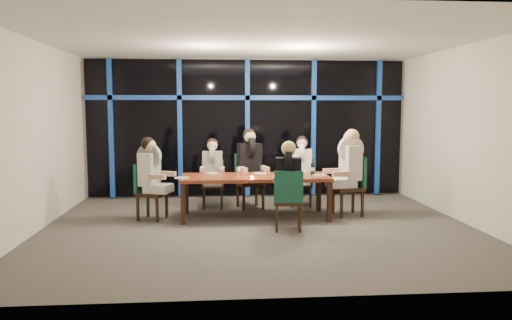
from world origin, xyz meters
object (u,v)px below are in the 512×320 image
object	(u,v)px
chair_end_right	(353,183)
chair_far_left	(213,181)
chair_far_mid	(249,178)
chair_far_right	(302,179)
diner_far_left	(212,163)
water_pitcher	(294,172)
diner_far_mid	(250,157)
diner_end_left	(151,166)
chair_end_left	(147,188)
diner_far_right	(302,161)
diner_near_mid	(288,172)
dining_table	(255,179)
diner_end_right	(348,160)
chair_near_mid	(288,197)
wine_bottle	(313,169)

from	to	relation	value
chair_end_right	chair_far_left	bearing A→B (deg)	-119.09
chair_far_mid	chair_far_right	distance (m)	1.07
diner_far_left	water_pitcher	xyz separation A→B (m)	(1.43, -1.09, -0.05)
diner_far_mid	diner_end_left	xyz separation A→B (m)	(-1.77, -0.86, -0.06)
chair_end_left	diner_far_left	size ratio (longest dim) A/B	1.09
chair_far_left	chair_end_right	xyz separation A→B (m)	(2.53, -0.93, 0.08)
diner_far_mid	diner_far_right	bearing A→B (deg)	-9.46
chair_far_left	diner_end_left	size ratio (longest dim) A/B	0.97
diner_far_right	chair_end_left	bearing A→B (deg)	-151.08
chair_far_left	chair_end_right	world-z (taller)	chair_end_right
chair_far_left	diner_near_mid	distance (m)	2.31
dining_table	diner_end_right	bearing A→B (deg)	1.04
chair_end_right	diner_far_mid	world-z (taller)	diner_far_mid
chair_far_right	chair_near_mid	distance (m)	2.11
dining_table	chair_near_mid	size ratio (longest dim) A/B	2.67
diner_end_left	water_pitcher	world-z (taller)	diner_end_left
chair_far_right	diner_far_mid	world-z (taller)	diner_far_mid
chair_far_mid	diner_end_right	bearing A→B (deg)	-41.40
chair_far_mid	chair_end_right	size ratio (longest dim) A/B	0.99
chair_far_right	wine_bottle	distance (m)	1.08
diner_far_mid	diner_end_right	xyz separation A→B (m)	(1.72, -0.80, 0.01)
diner_end_right	diner_near_mid	bearing A→B (deg)	-60.50
chair_near_mid	diner_near_mid	world-z (taller)	diner_near_mid
diner_near_mid	wine_bottle	bearing A→B (deg)	-115.17
chair_far_mid	chair_end_left	distance (m)	2.05
dining_table	diner_far_left	size ratio (longest dim) A/B	2.88
chair_far_right	chair_end_left	xyz separation A→B (m)	(-2.89, -1.00, 0.02)
chair_far_right	diner_far_right	xyz separation A→B (m)	(-0.02, -0.08, 0.38)
chair_far_right	diner_end_left	size ratio (longest dim) A/B	0.99
dining_table	diner_far_left	world-z (taller)	diner_far_left
chair_far_mid	diner_far_mid	distance (m)	0.43
diner_end_right	diner_near_mid	size ratio (longest dim) A/B	1.10
chair_far_right	chair_far_left	bearing A→B (deg)	-168.07
dining_table	chair_far_right	size ratio (longest dim) A/B	2.74
chair_far_right	diner_near_mid	xyz separation A→B (m)	(-0.56, -1.94, 0.40)
diner_far_mid	chair_end_right	bearing A→B (deg)	-37.91
chair_end_left	diner_near_mid	world-z (taller)	diner_near_mid
diner_far_mid	wine_bottle	size ratio (longest dim) A/B	3.35
diner_far_mid	diner_far_right	xyz separation A→B (m)	(1.03, 0.09, -0.10)
diner_far_right	diner_near_mid	bearing A→B (deg)	-95.01
diner_far_mid	diner_near_mid	distance (m)	1.84
chair_far_mid	diner_far_left	size ratio (longest dim) A/B	1.17
chair_end_right	wine_bottle	xyz separation A→B (m)	(-0.75, -0.07, 0.27)
diner_far_mid	water_pitcher	xyz separation A→B (m)	(0.70, -1.02, -0.16)
diner_end_left	chair_near_mid	bearing A→B (deg)	-93.68
dining_table	chair_far_left	distance (m)	1.24
chair_near_mid	diner_far_left	distance (m)	2.29
chair_far_left	chair_far_right	world-z (taller)	chair_far_right
dining_table	diner_far_right	xyz separation A→B (m)	(1.00, 0.92, 0.23)
diner_near_mid	diner_end_right	bearing A→B (deg)	-134.94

